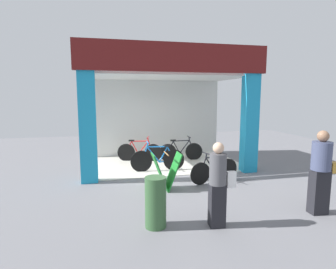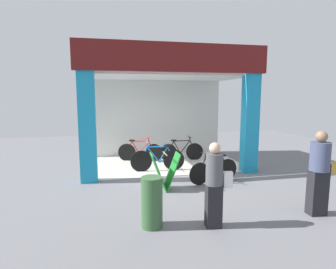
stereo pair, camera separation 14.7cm
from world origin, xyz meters
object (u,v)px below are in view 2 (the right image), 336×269
bicycle_inside_1 (140,152)px  sandwich_board_sign (165,172)px  trash_bin (152,202)px  bicycle_inside_2 (158,159)px  bicycle_parked_0 (214,170)px  bicycle_inside_0 (181,151)px  pedestrian_1 (320,171)px  pedestrian_0 (215,184)px

bicycle_inside_1 → sandwich_board_sign: (0.26, -3.25, 0.12)m
bicycle_inside_1 → trash_bin: bearing=-94.1°
bicycle_inside_1 → bicycle_inside_2: size_ratio=0.92×
bicycle_inside_2 → bicycle_parked_0: bicycle_inside_2 is taller
bicycle_inside_0 → pedestrian_1: 5.36m
trash_bin → bicycle_parked_0: bearing=47.1°
bicycle_inside_0 → trash_bin: 5.30m
bicycle_inside_0 → bicycle_inside_2: bearing=-131.9°
pedestrian_1 → bicycle_inside_2: bearing=123.5°
sandwich_board_sign → pedestrian_1: bearing=-37.8°
sandwich_board_sign → bicycle_inside_0: bearing=67.8°
bicycle_inside_0 → pedestrian_0: bearing=-98.4°
bicycle_parked_0 → bicycle_inside_2: bearing=131.4°
bicycle_parked_0 → sandwich_board_sign: size_ratio=1.58×
sandwich_board_sign → pedestrian_0: 2.23m
sandwich_board_sign → pedestrian_1: size_ratio=0.56×
bicycle_inside_2 → trash_bin: bearing=-101.7°
bicycle_inside_1 → bicycle_inside_2: bicycle_inside_2 is taller
bicycle_inside_1 → sandwich_board_sign: 3.26m
sandwich_board_sign → pedestrian_1: 3.45m
bicycle_inside_0 → sandwich_board_sign: bearing=-112.2°
bicycle_inside_2 → sandwich_board_sign: size_ratio=1.80×
bicycle_inside_1 → sandwich_board_sign: size_ratio=1.65×
pedestrian_0 → trash_bin: 1.18m
bicycle_inside_2 → sandwich_board_sign: (-0.13, -1.79, 0.10)m
sandwich_board_sign → trash_bin: 2.04m
bicycle_inside_0 → sandwich_board_sign: (-1.23, -3.02, 0.12)m
pedestrian_1 → bicycle_inside_1: bearing=119.1°
bicycle_inside_2 → bicycle_inside_1: bearing=105.3°
bicycle_inside_0 → pedestrian_1: bearing=-73.9°
pedestrian_0 → bicycle_inside_1: bearing=97.7°
pedestrian_0 → sandwich_board_sign: bearing=102.2°
bicycle_inside_0 → bicycle_parked_0: bicycle_inside_0 is taller
bicycle_parked_0 → sandwich_board_sign: sandwich_board_sign is taller
bicycle_inside_0 → trash_bin: size_ratio=1.73×
pedestrian_1 → trash_bin: size_ratio=1.82×
trash_bin → bicycle_inside_2: bearing=78.3°
sandwich_board_sign → bicycle_inside_1: bearing=94.7°
bicycle_inside_1 → sandwich_board_sign: bearing=-85.3°
bicycle_parked_0 → trash_bin: (-2.08, -2.24, 0.13)m
bicycle_inside_1 → pedestrian_1: pedestrian_1 is taller
bicycle_inside_1 → bicycle_parked_0: 3.40m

